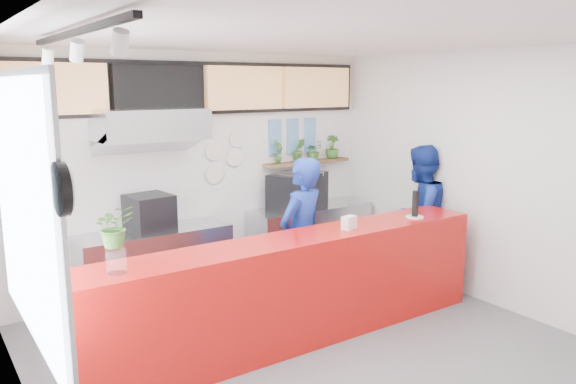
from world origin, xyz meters
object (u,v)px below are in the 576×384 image
panini_oven (149,213)px  pepper_mill (415,204)px  staff_right (419,215)px  staff_center (301,239)px  service_counter (297,289)px  espresso_machine (297,191)px

panini_oven → pepper_mill: 3.08m
staff_right → staff_center: bearing=-7.6°
service_counter → staff_center: size_ratio=2.47×
panini_oven → staff_right: bearing=-28.7°
service_counter → espresso_machine: bearing=54.5°
service_counter → staff_right: (2.34, 0.53, 0.37)m
staff_center → staff_right: (1.94, 0.05, 0.01)m
staff_center → staff_right: staff_right is taller
staff_center → pepper_mill: (1.19, -0.56, 0.35)m
panini_oven → staff_right: 3.44m
panini_oven → pepper_mill: size_ratio=1.62×
service_counter → espresso_machine: espresso_machine is taller
pepper_mill → staff_center: bearing=154.8°
service_counter → pepper_mill: pepper_mill is taller
panini_oven → pepper_mill: (2.44, -1.88, 0.15)m
service_counter → espresso_machine: size_ratio=5.85×
staff_right → pepper_mill: 1.02m
service_counter → staff_center: 0.73m
service_counter → staff_right: bearing=12.7°
service_counter → staff_center: (0.41, 0.48, 0.36)m
espresso_machine → staff_center: staff_center is taller
service_counter → staff_center: bearing=49.9°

